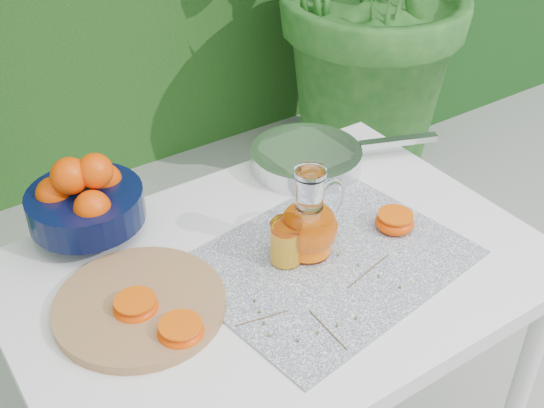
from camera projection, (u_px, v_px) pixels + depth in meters
white_table at (278, 296)px, 1.35m from camera, size 1.00×0.70×0.75m
placemat at (328, 260)px, 1.31m from camera, size 0.56×0.46×0.00m
cutting_board at (140, 305)px, 1.20m from camera, size 0.31×0.31×0.02m
fruit_bowl at (85, 199)px, 1.33m from camera, size 0.24×0.24×0.18m
juice_pitcher at (309, 224)px, 1.29m from camera, size 0.17×0.13×0.19m
juice_tumbler at (286, 243)px, 1.28m from camera, size 0.08×0.08×0.09m
saute_pan at (308, 157)px, 1.57m from camera, size 0.47×0.33×0.05m
orange_halves at (247, 283)px, 1.23m from camera, size 0.63×0.19×0.04m
thyme_sprigs at (323, 303)px, 1.20m from camera, size 0.34×0.20×0.01m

